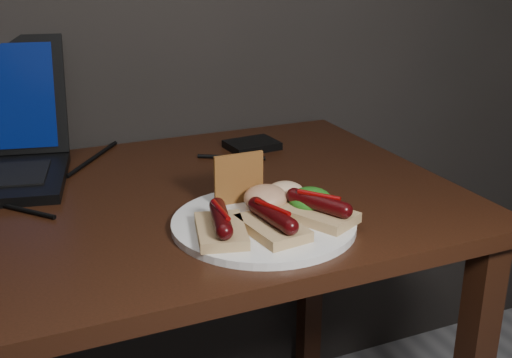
% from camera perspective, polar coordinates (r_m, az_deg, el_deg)
% --- Properties ---
extents(desk, '(1.40, 0.70, 0.75)m').
position_cam_1_polar(desk, '(1.14, -17.12, -7.23)').
color(desk, '#32160C').
rests_on(desk, ground).
extents(hard_drive, '(0.11, 0.09, 0.02)m').
position_cam_1_polar(hard_drive, '(1.38, -0.36, 3.04)').
color(hard_drive, black).
rests_on(hard_drive, desk).
extents(desk_cables, '(0.90, 0.37, 0.01)m').
position_cam_1_polar(desk_cables, '(1.23, -19.90, -0.59)').
color(desk_cables, black).
rests_on(desk_cables, desk).
extents(plate, '(0.35, 0.35, 0.01)m').
position_cam_1_polar(plate, '(1.00, 0.69, -3.97)').
color(plate, white).
rests_on(plate, desk).
extents(bread_sausage_left, '(0.10, 0.13, 0.04)m').
position_cam_1_polar(bread_sausage_left, '(0.94, -3.14, -4.12)').
color(bread_sausage_left, tan).
rests_on(bread_sausage_left, plate).
extents(bread_sausage_center, '(0.08, 0.12, 0.04)m').
position_cam_1_polar(bread_sausage_center, '(0.95, 1.47, -3.87)').
color(bread_sausage_center, tan).
rests_on(bread_sausage_center, plate).
extents(bread_sausage_right, '(0.11, 0.13, 0.04)m').
position_cam_1_polar(bread_sausage_right, '(1.00, 5.57, -2.72)').
color(bread_sausage_right, tan).
rests_on(bread_sausage_right, plate).
extents(crispbread, '(0.08, 0.01, 0.08)m').
position_cam_1_polar(crispbread, '(1.05, -1.54, 0.06)').
color(crispbread, '#AF6630').
rests_on(crispbread, plate).
extents(salad_greens, '(0.07, 0.07, 0.04)m').
position_cam_1_polar(salad_greens, '(1.03, 4.87, -1.89)').
color(salad_greens, '#196213').
rests_on(salad_greens, plate).
extents(salsa_mound, '(0.07, 0.07, 0.04)m').
position_cam_1_polar(salsa_mound, '(1.03, 0.88, -1.68)').
color(salsa_mound, maroon).
rests_on(salsa_mound, plate).
extents(coleslaw_mound, '(0.06, 0.06, 0.04)m').
position_cam_1_polar(coleslaw_mound, '(1.06, 2.64, -1.22)').
color(coleslaw_mound, '#EFE8CE').
rests_on(coleslaw_mound, plate).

